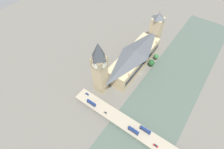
% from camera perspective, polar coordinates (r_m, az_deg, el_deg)
% --- Properties ---
extents(ground_plane, '(600.00, 600.00, 0.00)m').
position_cam_1_polar(ground_plane, '(233.97, 9.41, 0.04)').
color(ground_plane, '#605E56').
extents(river_water, '(67.28, 360.00, 0.30)m').
position_cam_1_polar(river_water, '(227.73, 18.08, -4.39)').
color(river_water, '#47564C').
rests_on(river_water, ground_plane).
extents(parliament_hall, '(27.02, 92.58, 27.77)m').
position_cam_1_polar(parliament_hall, '(233.40, 7.34, 5.23)').
color(parliament_hall, tan).
rests_on(parliament_hall, ground_plane).
extents(clock_tower, '(14.10, 14.10, 72.21)m').
position_cam_1_polar(clock_tower, '(187.39, -4.05, 2.15)').
color(clock_tower, tan).
rests_on(clock_tower, ground_plane).
extents(victoria_tower, '(15.06, 15.06, 54.76)m').
position_cam_1_polar(victoria_tower, '(267.67, 14.12, 14.00)').
color(victoria_tower, tan).
rests_on(victoria_tower, ground_plane).
extents(road_bridge, '(166.56, 15.40, 4.56)m').
position_cam_1_polar(road_bridge, '(188.10, 9.40, -18.36)').
color(road_bridge, gray).
rests_on(road_bridge, ground_plane).
extents(double_decker_bus_lead, '(11.58, 2.48, 4.70)m').
position_cam_1_polar(double_decker_bus_lead, '(198.66, -6.79, -9.19)').
color(double_decker_bus_lead, navy).
rests_on(double_decker_bus_lead, road_bridge).
extents(double_decker_bus_mid, '(11.68, 2.64, 4.78)m').
position_cam_1_polar(double_decker_bus_mid, '(184.28, 7.03, -17.72)').
color(double_decker_bus_mid, navy).
rests_on(double_decker_bus_mid, road_bridge).
extents(double_decker_bus_rear, '(11.44, 2.46, 4.88)m').
position_cam_1_polar(double_decker_bus_rear, '(186.22, 10.87, -17.38)').
color(double_decker_bus_rear, navy).
rests_on(double_decker_bus_rear, road_bridge).
extents(car_northbound_tail, '(4.79, 1.76, 1.47)m').
position_cam_1_polar(car_northbound_tail, '(207.91, -8.14, -6.33)').
color(car_northbound_tail, navy).
rests_on(car_northbound_tail, road_bridge).
extents(car_southbound_lead, '(3.96, 1.80, 1.27)m').
position_cam_1_polar(car_southbound_lead, '(193.72, -2.16, -12.36)').
color(car_southbound_lead, slate).
rests_on(car_southbound_lead, road_bridge).
extents(car_southbound_tail, '(4.68, 1.84, 1.45)m').
position_cam_1_polar(car_southbound_tail, '(184.82, 14.07, -21.62)').
color(car_southbound_tail, maroon).
rests_on(car_southbound_tail, road_bridge).
extents(tree_embankment_near, '(6.82, 6.82, 9.40)m').
position_cam_1_polar(tree_embankment_near, '(253.07, 14.23, 5.73)').
color(tree_embankment_near, brown).
rests_on(tree_embankment_near, ground_plane).
extents(tree_embankment_mid, '(8.51, 8.51, 10.64)m').
position_cam_1_polar(tree_embankment_mid, '(242.23, 12.76, 3.77)').
color(tree_embankment_mid, brown).
rests_on(tree_embankment_mid, ground_plane).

